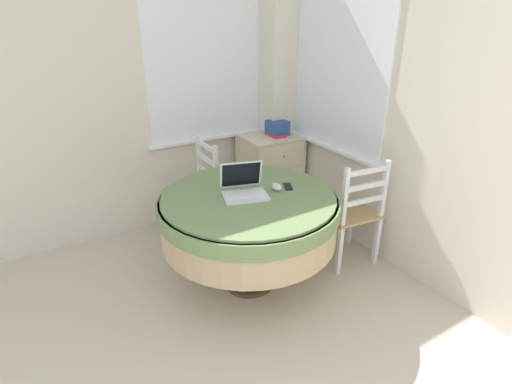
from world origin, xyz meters
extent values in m
cube|color=beige|center=(0.06, 3.33, 1.27)|extent=(4.52, 0.06, 2.55)
cube|color=white|center=(1.49, 3.30, 1.49)|extent=(1.10, 0.01, 1.42)
cube|color=white|center=(1.49, 3.27, 0.77)|extent=(1.18, 0.07, 0.02)
cube|color=white|center=(2.31, 2.47, 1.49)|extent=(0.01, 1.10, 1.42)
cube|color=white|center=(2.28, 2.47, 0.77)|extent=(0.07, 1.18, 0.02)
cube|color=beige|center=(2.18, 3.16, 1.27)|extent=(0.28, 0.28, 2.55)
cylinder|color=#4C3D2D|center=(1.19, 2.03, 0.01)|extent=(0.36, 0.36, 0.03)
cylinder|color=#4C3D2D|center=(1.19, 2.03, 0.37)|extent=(0.11, 0.11, 0.68)
cylinder|color=tan|center=(1.19, 2.03, 0.56)|extent=(1.21, 1.21, 0.31)
cylinder|color=#6B8451|center=(1.19, 2.03, 0.66)|extent=(1.24, 1.24, 0.11)
cylinder|color=#6B8451|center=(1.19, 2.03, 0.72)|extent=(1.18, 1.18, 0.02)
cube|color=silver|center=(1.16, 2.02, 0.74)|extent=(0.34, 0.28, 0.02)
cube|color=silver|center=(1.16, 2.03, 0.75)|extent=(0.28, 0.19, 0.00)
cube|color=silver|center=(1.20, 2.14, 0.84)|extent=(0.30, 0.14, 0.20)
cube|color=black|center=(1.19, 2.13, 0.85)|extent=(0.27, 0.12, 0.17)
ellipsoid|color=silver|center=(1.40, 2.01, 0.75)|extent=(0.06, 0.10, 0.05)
cube|color=black|center=(1.50, 2.01, 0.73)|extent=(0.10, 0.13, 0.01)
cube|color=black|center=(1.50, 2.01, 0.74)|extent=(0.07, 0.09, 0.00)
cube|color=tan|center=(1.10, 2.88, 0.42)|extent=(0.40, 0.41, 0.02)
cube|color=silver|center=(0.93, 3.06, 0.21)|extent=(0.03, 0.03, 0.41)
cube|color=silver|center=(0.93, 2.70, 0.21)|extent=(0.03, 0.03, 0.41)
cube|color=silver|center=(1.27, 3.06, 0.21)|extent=(0.03, 0.03, 0.41)
cube|color=silver|center=(1.27, 2.70, 0.21)|extent=(0.03, 0.03, 0.41)
cube|color=silver|center=(1.27, 3.06, 0.66)|extent=(0.03, 0.03, 0.45)
cube|color=silver|center=(1.27, 2.70, 0.66)|extent=(0.03, 0.03, 0.45)
cube|color=silver|center=(1.27, 2.88, 0.83)|extent=(0.02, 0.36, 0.04)
cube|color=silver|center=(1.27, 2.88, 0.71)|extent=(0.02, 0.36, 0.04)
cube|color=silver|center=(1.27, 2.88, 0.59)|extent=(0.02, 0.36, 0.04)
cube|color=tan|center=(2.04, 1.94, 0.42)|extent=(0.45, 0.44, 0.02)
cube|color=silver|center=(2.24, 2.09, 0.21)|extent=(0.04, 0.04, 0.41)
cube|color=silver|center=(1.88, 2.13, 0.21)|extent=(0.04, 0.04, 0.41)
cube|color=silver|center=(2.20, 1.75, 0.21)|extent=(0.04, 0.04, 0.41)
cube|color=silver|center=(1.84, 1.79, 0.21)|extent=(0.04, 0.04, 0.41)
cube|color=silver|center=(2.20, 1.75, 0.66)|extent=(0.04, 0.04, 0.45)
cube|color=silver|center=(1.84, 1.79, 0.66)|extent=(0.04, 0.04, 0.45)
cube|color=silver|center=(2.02, 1.77, 0.83)|extent=(0.36, 0.06, 0.04)
cube|color=silver|center=(2.02, 1.77, 0.71)|extent=(0.36, 0.06, 0.04)
cube|color=silver|center=(2.02, 1.77, 0.59)|extent=(0.36, 0.06, 0.04)
cube|color=beige|center=(2.01, 3.03, 0.38)|extent=(0.53, 0.47, 0.76)
cube|color=beige|center=(2.01, 3.03, 0.77)|extent=(0.55, 0.49, 0.02)
cube|color=beige|center=(2.01, 2.79, 0.63)|extent=(0.47, 0.01, 0.22)
sphere|color=olive|center=(2.01, 2.79, 0.63)|extent=(0.02, 0.02, 0.02)
cube|color=beige|center=(2.01, 2.79, 0.38)|extent=(0.47, 0.01, 0.22)
sphere|color=olive|center=(2.01, 2.79, 0.38)|extent=(0.02, 0.02, 0.02)
cube|color=beige|center=(2.01, 2.79, 0.13)|extent=(0.47, 0.01, 0.22)
sphere|color=olive|center=(2.01, 2.79, 0.13)|extent=(0.02, 0.02, 0.02)
cube|color=#2D4C93|center=(2.08, 3.01, 0.85)|extent=(0.18, 0.18, 0.14)
cube|color=#BC3338|center=(2.04, 2.98, 0.79)|extent=(0.13, 0.20, 0.02)
camera|label=1|loc=(-0.02, -0.09, 1.87)|focal=28.00mm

